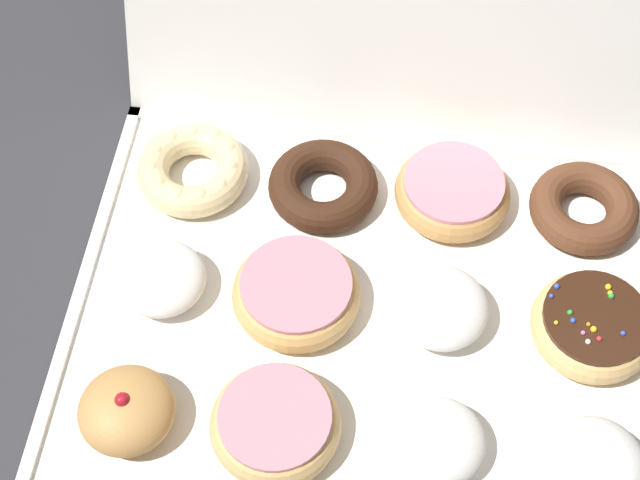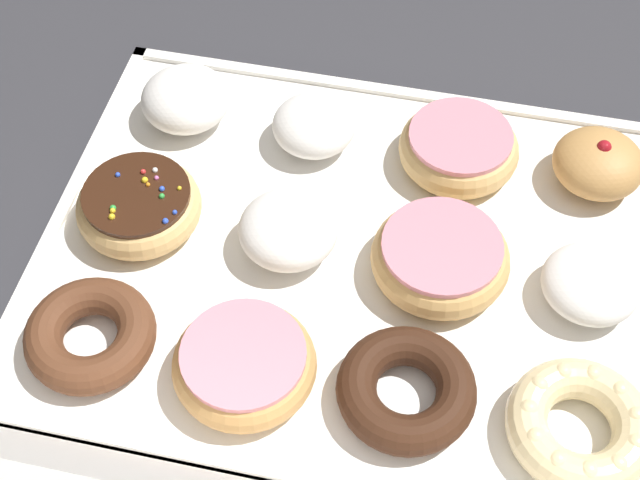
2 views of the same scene
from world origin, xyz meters
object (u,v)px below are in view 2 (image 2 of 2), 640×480
at_px(donut_box, 359,260).
at_px(jelly_filled_donut_0, 598,163).
at_px(pink_frosted_donut_1, 459,148).
at_px(powdered_filled_donut_2, 314,125).
at_px(powdered_filled_donut_3, 186,99).
at_px(chocolate_cake_ring_donut_11, 90,335).
at_px(cruller_donut_8, 580,425).
at_px(pink_frosted_donut_10, 244,364).
at_px(pink_frosted_donut_5, 440,258).
at_px(sprinkle_donut_7, 139,205).
at_px(chocolate_cake_ring_donut_9, 406,389).
at_px(powdered_filled_donut_6, 288,229).
at_px(powdered_filled_donut_4, 591,279).

xyz_separation_m(donut_box, jelly_filled_donut_0, (-0.20, -0.14, 0.03)).
relative_size(pink_frosted_donut_1, powdered_filled_donut_2, 1.42).
bearing_deg(powdered_filled_donut_3, chocolate_cake_ring_donut_11, 90.24).
relative_size(pink_frosted_donut_1, chocolate_cake_ring_donut_11, 1.05).
distance_m(cruller_donut_8, pink_frosted_donut_10, 0.27).
distance_m(donut_box, powdered_filled_donut_2, 0.15).
bearing_deg(pink_frosted_donut_1, pink_frosted_donut_5, 90.04).
bearing_deg(donut_box, powdered_filled_donut_3, -34.08).
height_order(powdered_filled_donut_3, cruller_donut_8, powdered_filled_donut_3).
distance_m(donut_box, pink_frosted_donut_10, 0.16).
relative_size(sprinkle_donut_7, chocolate_cake_ring_donut_11, 1.05).
height_order(jelly_filled_donut_0, chocolate_cake_ring_donut_11, jelly_filled_donut_0).
xyz_separation_m(pink_frosted_donut_1, chocolate_cake_ring_donut_9, (0.01, 0.26, -0.00)).
relative_size(donut_box, pink_frosted_donut_10, 4.87).
height_order(powdered_filled_donut_6, sprinkle_donut_7, powdered_filled_donut_6).
distance_m(pink_frosted_donut_1, pink_frosted_donut_5, 0.13).
bearing_deg(pink_frosted_donut_5, pink_frosted_donut_1, -89.96).
distance_m(powdered_filled_donut_6, sprinkle_donut_7, 0.14).
bearing_deg(pink_frosted_donut_10, jelly_filled_donut_0, -134.50).
distance_m(jelly_filled_donut_0, cruller_donut_8, 0.27).
bearing_deg(powdered_filled_donut_4, pink_frosted_donut_5, 2.20).
bearing_deg(chocolate_cake_ring_donut_11, powdered_filled_donut_4, -160.66).
height_order(chocolate_cake_ring_donut_9, pink_frosted_donut_10, pink_frosted_donut_10).
relative_size(pink_frosted_donut_1, chocolate_cake_ring_donut_9, 1.03).
xyz_separation_m(powdered_filled_donut_4, cruller_donut_8, (0.00, 0.14, -0.00)).
bearing_deg(chocolate_cake_ring_donut_11, pink_frosted_donut_1, -135.38).
bearing_deg(pink_frosted_donut_5, sprinkle_donut_7, -0.21).
bearing_deg(chocolate_cake_ring_donut_11, pink_frosted_donut_10, 179.50).
bearing_deg(pink_frosted_donut_1, powdered_filled_donut_3, -1.00).
xyz_separation_m(jelly_filled_donut_0, chocolate_cake_ring_donut_11, (0.40, 0.27, -0.01)).
bearing_deg(donut_box, powdered_filled_donut_4, -178.70).
bearing_deg(chocolate_cake_ring_donut_11, pink_frosted_donut_5, -153.46).
xyz_separation_m(donut_box, pink_frosted_donut_1, (-0.07, -0.13, 0.03)).
bearing_deg(powdered_filled_donut_4, sprinkle_donut_7, 0.56).
bearing_deg(pink_frosted_donut_5, donut_box, -0.33).
bearing_deg(chocolate_cake_ring_donut_9, powdered_filled_donut_4, -135.61).
xyz_separation_m(pink_frosted_donut_1, pink_frosted_donut_10, (0.14, 0.27, -0.00)).
distance_m(powdered_filled_donut_3, pink_frosted_donut_10, 0.31).
bearing_deg(chocolate_cake_ring_donut_9, jelly_filled_donut_0, -117.44).
bearing_deg(pink_frosted_donut_10, cruller_donut_8, -179.13).
xyz_separation_m(jelly_filled_donut_0, pink_frosted_donut_1, (0.13, 0.01, -0.00)).
bearing_deg(pink_frosted_donut_10, chocolate_cake_ring_donut_11, -0.50).
height_order(powdered_filled_donut_2, powdered_filled_donut_3, powdered_filled_donut_3).
xyz_separation_m(pink_frosted_donut_1, sprinkle_donut_7, (0.28, 0.13, -0.00)).
distance_m(powdered_filled_donut_6, chocolate_cake_ring_donut_9, 0.18).
distance_m(powdered_filled_donut_2, chocolate_cake_ring_donut_11, 0.30).
relative_size(powdered_filled_donut_6, cruller_donut_8, 0.77).
distance_m(pink_frosted_donut_5, powdered_filled_donut_6, 0.14).
relative_size(jelly_filled_donut_0, powdered_filled_donut_4, 1.01).
bearing_deg(cruller_donut_8, jelly_filled_donut_0, -90.72).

